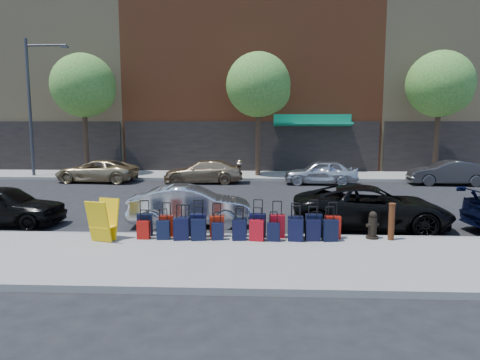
{
  "coord_description": "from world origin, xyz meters",
  "views": [
    {
      "loc": [
        0.58,
        -16.2,
        3.22
      ],
      "look_at": [
        -0.08,
        -1.5,
        1.29
      ],
      "focal_mm": 32.0,
      "sensor_mm": 36.0,
      "label": 1
    }
  ],
  "objects_px": {
    "tree_right": "(442,86)",
    "fire_hydrant": "(373,226)",
    "display_rack": "(103,221)",
    "car_far_3": "(448,173)",
    "car_far_0": "(97,171)",
    "car_far_2": "(321,172)",
    "streetlight": "(33,99)",
    "car_near_2": "(371,207)",
    "car_near_1": "(191,206)",
    "tree_center": "(261,87)",
    "suitcase_front_5": "(240,227)",
    "bollard": "(392,221)",
    "tree_left": "(86,87)",
    "car_near_0": "(3,205)",
    "car_far_1": "(203,172)"
  },
  "relations": [
    {
      "from": "tree_center",
      "to": "tree_right",
      "type": "relative_size",
      "value": 1.0
    },
    {
      "from": "fire_hydrant",
      "to": "display_rack",
      "type": "relative_size",
      "value": 0.68
    },
    {
      "from": "suitcase_front_5",
      "to": "car_near_1",
      "type": "distance_m",
      "value": 2.52
    },
    {
      "from": "tree_right",
      "to": "bollard",
      "type": "height_order",
      "value": "tree_right"
    },
    {
      "from": "streetlight",
      "to": "car_far_2",
      "type": "relative_size",
      "value": 2.06
    },
    {
      "from": "display_rack",
      "to": "bollard",
      "type": "bearing_deg",
      "value": 19.12
    },
    {
      "from": "bollard",
      "to": "streetlight",
      "type": "bearing_deg",
      "value": 140.98
    },
    {
      "from": "car_near_2",
      "to": "car_near_1",
      "type": "bearing_deg",
      "value": 95.57
    },
    {
      "from": "streetlight",
      "to": "suitcase_front_5",
      "type": "distance_m",
      "value": 19.17
    },
    {
      "from": "tree_left",
      "to": "fire_hydrant",
      "type": "bearing_deg",
      "value": -46.59
    },
    {
      "from": "display_rack",
      "to": "car_far_1",
      "type": "bearing_deg",
      "value": 100.93
    },
    {
      "from": "tree_left",
      "to": "fire_hydrant",
      "type": "height_order",
      "value": "tree_left"
    },
    {
      "from": "car_near_0",
      "to": "bollard",
      "type": "bearing_deg",
      "value": -96.33
    },
    {
      "from": "streetlight",
      "to": "car_near_2",
      "type": "distance_m",
      "value": 20.96
    },
    {
      "from": "car_far_0",
      "to": "car_near_2",
      "type": "bearing_deg",
      "value": 55.46
    },
    {
      "from": "car_far_0",
      "to": "car_far_3",
      "type": "xyz_separation_m",
      "value": [
        19.06,
        -0.32,
        0.03
      ]
    },
    {
      "from": "car_far_3",
      "to": "tree_left",
      "type": "bearing_deg",
      "value": -94.02
    },
    {
      "from": "car_near_2",
      "to": "car_far_0",
      "type": "height_order",
      "value": "car_near_2"
    },
    {
      "from": "suitcase_front_5",
      "to": "fire_hydrant",
      "type": "xyz_separation_m",
      "value": [
        3.59,
        -0.02,
        0.08
      ]
    },
    {
      "from": "fire_hydrant",
      "to": "car_far_2",
      "type": "xyz_separation_m",
      "value": [
        0.23,
        11.51,
        0.17
      ]
    },
    {
      "from": "tree_right",
      "to": "streetlight",
      "type": "distance_m",
      "value": 23.96
    },
    {
      "from": "tree_left",
      "to": "tree_right",
      "type": "bearing_deg",
      "value": 0.0
    },
    {
      "from": "tree_right",
      "to": "suitcase_front_5",
      "type": "bearing_deg",
      "value": -127.83
    },
    {
      "from": "car_far_0",
      "to": "car_far_3",
      "type": "height_order",
      "value": "car_far_3"
    },
    {
      "from": "tree_right",
      "to": "tree_center",
      "type": "bearing_deg",
      "value": 180.0
    },
    {
      "from": "tree_left",
      "to": "tree_center",
      "type": "xyz_separation_m",
      "value": [
        10.5,
        0.0,
        0.0
      ]
    },
    {
      "from": "tree_right",
      "to": "streetlight",
      "type": "xyz_separation_m",
      "value": [
        -23.94,
        -0.7,
        -0.75
      ]
    },
    {
      "from": "display_rack",
      "to": "car_far_3",
      "type": "bearing_deg",
      "value": 56.46
    },
    {
      "from": "tree_center",
      "to": "car_far_2",
      "type": "distance_m",
      "value": 6.38
    },
    {
      "from": "car_near_1",
      "to": "car_far_1",
      "type": "distance_m",
      "value": 9.89
    },
    {
      "from": "fire_hydrant",
      "to": "display_rack",
      "type": "distance_m",
      "value": 7.2
    },
    {
      "from": "car_near_2",
      "to": "car_far_1",
      "type": "distance_m",
      "value": 11.92
    },
    {
      "from": "car_far_0",
      "to": "car_far_2",
      "type": "height_order",
      "value": "car_far_2"
    },
    {
      "from": "tree_center",
      "to": "car_near_1",
      "type": "xyz_separation_m",
      "value": [
        -2.24,
        -12.38,
        -4.77
      ]
    },
    {
      "from": "bollard",
      "to": "fire_hydrant",
      "type": "bearing_deg",
      "value": 165.1
    },
    {
      "from": "car_near_2",
      "to": "tree_right",
      "type": "bearing_deg",
      "value": -22.77
    },
    {
      "from": "car_far_2",
      "to": "bollard",
      "type": "bearing_deg",
      "value": 4.27
    },
    {
      "from": "tree_right",
      "to": "fire_hydrant",
      "type": "bearing_deg",
      "value": -117.67
    },
    {
      "from": "display_rack",
      "to": "car_far_3",
      "type": "distance_m",
      "value": 18.61
    },
    {
      "from": "fire_hydrant",
      "to": "bollard",
      "type": "bearing_deg",
      "value": -38.81
    },
    {
      "from": "suitcase_front_5",
      "to": "bollard",
      "type": "height_order",
      "value": "bollard"
    },
    {
      "from": "tree_right",
      "to": "car_far_0",
      "type": "distance_m",
      "value": 20.34
    },
    {
      "from": "streetlight",
      "to": "display_rack",
      "type": "relative_size",
      "value": 7.27
    },
    {
      "from": "streetlight",
      "to": "display_rack",
      "type": "distance_m",
      "value": 17.38
    },
    {
      "from": "streetlight",
      "to": "car_far_2",
      "type": "height_order",
      "value": "streetlight"
    },
    {
      "from": "tree_left",
      "to": "car_far_3",
      "type": "xyz_separation_m",
      "value": [
        20.44,
        -2.72,
        -4.76
      ]
    },
    {
      "from": "tree_center",
      "to": "car_near_2",
      "type": "height_order",
      "value": "tree_center"
    },
    {
      "from": "fire_hydrant",
      "to": "car_near_0",
      "type": "xyz_separation_m",
      "value": [
        -11.25,
        1.62,
        0.16
      ]
    },
    {
      "from": "car_near_1",
      "to": "car_near_2",
      "type": "distance_m",
      "value": 5.65
    },
    {
      "from": "suitcase_front_5",
      "to": "car_near_1",
      "type": "relative_size",
      "value": 0.22
    }
  ]
}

